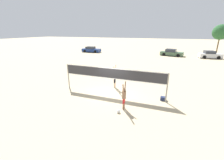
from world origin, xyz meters
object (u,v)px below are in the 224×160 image
object	(u,v)px
player_spiker	(124,96)
parked_car_far	(91,50)
tree_left_cluster	(221,32)
gear_bag	(163,98)
parked_car_mid	(210,55)
volleyball_net	(112,75)
player_blocker	(115,76)
parked_car_near	(172,53)
volleyball	(119,111)

from	to	relation	value
player_spiker	parked_car_far	size ratio (longest dim) A/B	0.41
parked_car_far	tree_left_cluster	size ratio (longest dim) A/B	0.73
gear_bag	parked_car_mid	xyz separation A→B (m)	(7.70, 23.23, 0.51)
gear_bag	tree_left_cluster	size ratio (longest dim) A/B	0.07
parked_car_mid	parked_car_far	size ratio (longest dim) A/B	0.89
volleyball_net	player_blocker	size ratio (longest dim) A/B	4.10
player_blocker	parked_car_near	xyz separation A→B (m)	(5.12, 22.53, -0.51)
volleyball_net	parked_car_near	bearing A→B (deg)	78.68
parked_car_far	tree_left_cluster	xyz separation A→B (m)	(28.28, 4.66, 4.28)
player_blocker	volleyball	size ratio (longest dim) A/B	9.52
player_blocker	parked_car_near	world-z (taller)	player_blocker
volleyball_net	player_spiker	xyz separation A→B (m)	(1.70, -2.16, -0.68)
parked_car_near	tree_left_cluster	world-z (taller)	tree_left_cluster
parked_car_mid	parked_car_far	bearing A→B (deg)	172.91
gear_bag	parked_car_mid	distance (m)	24.47
player_spiker	parked_car_near	distance (m)	26.42
parked_car_near	player_spiker	bearing A→B (deg)	-86.56
volleyball	parked_car_far	xyz separation A→B (m)	(-15.85, 25.73, 0.52)
player_spiker	parked_car_far	distance (m)	29.76
parked_car_near	parked_car_mid	xyz separation A→B (m)	(7.13, -0.58, 0.01)
player_spiker	parked_car_near	world-z (taller)	player_spiker
player_blocker	gear_bag	world-z (taller)	player_blocker
player_blocker	parked_car_mid	world-z (taller)	player_blocker
volleyball	parked_car_far	distance (m)	30.22
player_blocker	volleyball	bearing A→B (deg)	22.86
volleyball	parked_car_mid	world-z (taller)	parked_car_mid
volleyball_net	tree_left_cluster	bearing A→B (deg)	63.16
tree_left_cluster	volleyball_net	bearing A→B (deg)	-116.84
player_blocker	tree_left_cluster	size ratio (longest dim) A/B	0.34
player_blocker	volleyball	world-z (taller)	player_blocker
parked_car_near	parked_car_mid	bearing A→B (deg)	5.60
parked_car_far	gear_bag	bearing A→B (deg)	-52.28
volleyball_net	parked_car_mid	world-z (taller)	volleyball_net
volleyball_net	parked_car_far	size ratio (longest dim) A/B	1.89
player_spiker	volleyball	xyz separation A→B (m)	(-0.17, -0.65, -0.90)
gear_bag	parked_car_far	size ratio (longest dim) A/B	0.09
player_spiker	gear_bag	bearing A→B (deg)	-46.38
player_spiker	parked_car_mid	world-z (taller)	player_spiker
volleyball	parked_car_near	distance (m)	27.08
player_spiker	player_blocker	bearing A→B (deg)	28.41
player_blocker	parked_car_far	world-z (taller)	player_blocker
volleyball_net	parked_car_near	distance (m)	24.57
player_blocker	tree_left_cluster	distance (m)	29.93
volleyball	parked_car_mid	size ratio (longest dim) A/B	0.05
parked_car_near	volleyball_net	bearing A→B (deg)	-91.10
player_spiker	gear_bag	xyz separation A→B (m)	(2.55, 2.43, -0.87)
parked_car_mid	parked_car_far	xyz separation A→B (m)	(-26.26, -0.57, -0.02)
parked_car_mid	parked_car_far	world-z (taller)	parked_car_mid
gear_bag	tree_left_cluster	xyz separation A→B (m)	(9.72, 27.32, 4.77)
volleyball	volleyball_net	bearing A→B (deg)	118.55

